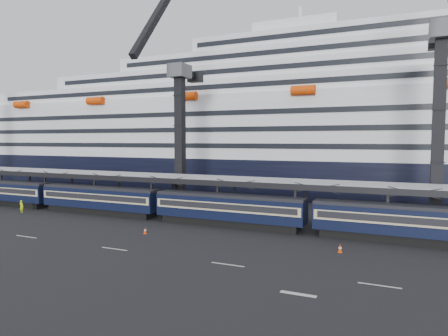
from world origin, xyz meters
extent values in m
plane|color=black|center=(0.00, 0.00, 0.00)|extent=(260.00, 260.00, 0.00)
cube|color=beige|center=(-26.00, -4.00, 0.01)|extent=(3.00, 0.15, 0.02)
cube|color=beige|center=(-14.00, -4.00, 0.01)|extent=(3.00, 0.15, 0.02)
cube|color=beige|center=(-2.00, -4.00, 0.01)|extent=(3.00, 0.15, 0.02)
cube|color=beige|center=(10.00, -4.00, 0.01)|extent=(3.00, 0.15, 0.02)
cube|color=beige|center=(5.00, -8.00, 0.01)|extent=(2.50, 0.40, 0.02)
cube|color=black|center=(-48.00, 10.00, 0.45)|extent=(17.48, 2.40, 0.90)
cube|color=black|center=(-48.00, 10.00, 2.25)|extent=(19.00, 2.80, 2.70)
cube|color=beige|center=(-48.00, 10.00, 2.55)|extent=(18.62, 2.92, 1.05)
cube|color=black|center=(-48.00, 10.00, 2.60)|extent=(17.86, 2.98, 0.70)
cube|color=black|center=(-48.00, 10.00, 3.75)|extent=(19.00, 2.50, 0.35)
cube|color=black|center=(-28.00, 10.00, 0.45)|extent=(17.48, 2.40, 0.90)
cube|color=black|center=(-28.00, 10.00, 2.25)|extent=(19.00, 2.80, 2.70)
cube|color=beige|center=(-28.00, 10.00, 2.55)|extent=(18.62, 2.92, 1.05)
cube|color=black|center=(-28.00, 10.00, 2.60)|extent=(17.86, 2.98, 0.70)
cube|color=black|center=(-28.00, 10.00, 3.75)|extent=(19.00, 2.50, 0.35)
cube|color=black|center=(-8.00, 10.00, 0.45)|extent=(17.48, 2.40, 0.90)
cube|color=black|center=(-8.00, 10.00, 2.25)|extent=(19.00, 2.80, 2.70)
cube|color=beige|center=(-8.00, 10.00, 2.55)|extent=(18.62, 2.92, 1.05)
cube|color=black|center=(-8.00, 10.00, 2.60)|extent=(17.86, 2.98, 0.70)
cube|color=black|center=(-8.00, 10.00, 3.75)|extent=(19.00, 2.50, 0.35)
cube|color=black|center=(12.00, 10.00, 0.45)|extent=(17.48, 2.40, 0.90)
cube|color=black|center=(12.00, 10.00, 2.25)|extent=(19.00, 2.80, 2.70)
cube|color=beige|center=(12.00, 10.00, 2.55)|extent=(18.62, 2.92, 1.05)
cube|color=black|center=(12.00, 10.00, 2.60)|extent=(17.86, 2.98, 0.70)
cube|color=black|center=(12.00, 10.00, 3.75)|extent=(19.00, 2.50, 0.35)
cube|color=#94969C|center=(0.00, 14.00, 5.40)|extent=(130.00, 6.00, 0.25)
cube|color=black|center=(0.00, 11.00, 5.10)|extent=(130.00, 0.25, 0.70)
cube|color=black|center=(0.00, 17.00, 5.10)|extent=(130.00, 0.25, 0.70)
cube|color=black|center=(-50.00, 11.20, 2.70)|extent=(0.25, 0.25, 5.40)
cube|color=black|center=(-50.00, 16.80, 2.70)|extent=(0.25, 0.25, 5.40)
cube|color=black|center=(-40.00, 11.20, 2.70)|extent=(0.25, 0.25, 5.40)
cube|color=black|center=(-40.00, 16.80, 2.70)|extent=(0.25, 0.25, 5.40)
cube|color=black|center=(-30.00, 11.20, 2.70)|extent=(0.25, 0.25, 5.40)
cube|color=black|center=(-30.00, 16.80, 2.70)|extent=(0.25, 0.25, 5.40)
cube|color=black|center=(-20.00, 11.20, 2.70)|extent=(0.25, 0.25, 5.40)
cube|color=black|center=(-20.00, 16.80, 2.70)|extent=(0.25, 0.25, 5.40)
cube|color=black|center=(-10.00, 11.20, 2.70)|extent=(0.25, 0.25, 5.40)
cube|color=black|center=(-10.00, 16.80, 2.70)|extent=(0.25, 0.25, 5.40)
cube|color=black|center=(0.00, 11.20, 2.70)|extent=(0.25, 0.25, 5.40)
cube|color=black|center=(0.00, 16.80, 2.70)|extent=(0.25, 0.25, 5.40)
cube|color=black|center=(10.00, 11.20, 2.70)|extent=(0.25, 0.25, 5.40)
cube|color=black|center=(10.00, 16.80, 2.70)|extent=(0.25, 0.25, 5.40)
cube|color=black|center=(0.00, 46.00, 3.50)|extent=(200.00, 28.00, 7.00)
cube|color=silver|center=(0.00, 46.00, 13.00)|extent=(190.00, 26.88, 12.00)
cube|color=silver|center=(0.00, 46.00, 20.50)|extent=(160.00, 24.64, 3.00)
cube|color=black|center=(0.00, 33.63, 20.50)|extent=(153.60, 0.12, 0.90)
cube|color=silver|center=(0.00, 46.00, 23.50)|extent=(124.00, 21.84, 3.00)
cube|color=black|center=(0.00, 35.03, 23.50)|extent=(119.04, 0.12, 0.90)
cube|color=silver|center=(0.00, 46.00, 26.50)|extent=(90.00, 19.04, 3.00)
cube|color=black|center=(0.00, 36.43, 26.50)|extent=(86.40, 0.12, 0.90)
cube|color=silver|center=(0.00, 46.00, 29.50)|extent=(56.00, 16.24, 3.00)
cube|color=black|center=(0.00, 37.83, 29.50)|extent=(53.76, 0.12, 0.90)
cube|color=silver|center=(-8.00, 46.00, 32.00)|extent=(16.00, 12.00, 2.50)
cylinder|color=#E44007|center=(-70.00, 31.96, 18.80)|extent=(4.00, 1.60, 1.60)
cylinder|color=#E44007|center=(-48.00, 31.96, 18.80)|extent=(4.00, 1.60, 1.60)
cylinder|color=#E44007|center=(-26.00, 31.96, 18.80)|extent=(4.00, 1.60, 1.60)
cylinder|color=#E44007|center=(-4.00, 31.96, 18.80)|extent=(4.00, 1.60, 1.60)
cube|color=#494C51|center=(-20.00, 19.00, 1.00)|extent=(4.50, 4.50, 2.00)
cube|color=black|center=(-20.00, 19.00, 11.00)|extent=(1.30, 1.30, 18.00)
cube|color=#494C51|center=(-20.00, 19.00, 21.00)|extent=(2.60, 3.20, 2.00)
cube|color=black|center=(-20.00, 13.21, 27.89)|extent=(0.90, 12.26, 14.37)
cube|color=black|center=(-20.00, 21.52, 21.00)|extent=(0.90, 5.04, 0.90)
cube|color=black|center=(-20.00, 24.04, 20.80)|extent=(2.20, 1.60, 1.60)
cube|color=#494C51|center=(15.00, 18.00, 1.00)|extent=(4.50, 4.50, 2.00)
cube|color=black|center=(15.00, 18.00, 12.00)|extent=(1.30, 1.30, 20.00)
cube|color=#494C51|center=(15.00, 18.00, 23.00)|extent=(2.60, 3.20, 2.00)
cube|color=black|center=(15.00, 20.80, 23.00)|extent=(0.90, 5.60, 0.90)
cube|color=black|center=(15.00, 23.60, 22.80)|extent=(2.20, 1.60, 1.60)
imported|color=#D1FB0D|center=(-39.17, 6.14, 0.90)|extent=(0.66, 0.44, 1.79)
cube|color=#E44007|center=(-14.92, 2.40, 0.02)|extent=(0.38, 0.38, 0.04)
cone|color=#E44007|center=(-14.92, 2.40, 0.40)|extent=(0.32, 0.32, 0.73)
cylinder|color=white|center=(-14.92, 2.40, 0.40)|extent=(0.27, 0.27, 0.12)
cube|color=#E44007|center=(6.17, 3.65, 0.02)|extent=(0.42, 0.42, 0.04)
cone|color=#E44007|center=(6.17, 3.65, 0.44)|extent=(0.35, 0.35, 0.79)
cylinder|color=white|center=(6.17, 3.65, 0.44)|extent=(0.30, 0.30, 0.13)
camera|label=1|loc=(11.18, -34.38, 10.53)|focal=32.00mm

